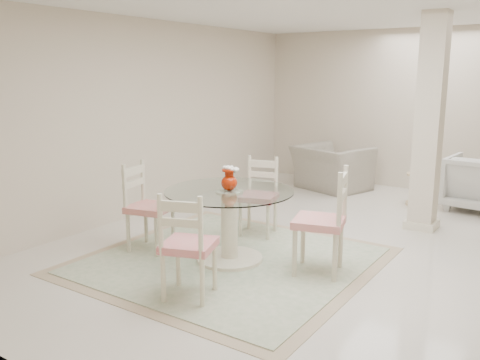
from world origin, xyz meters
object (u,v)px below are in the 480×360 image
Objects in this scene: dining_table at (229,226)px; dining_chair_north at (260,190)px; dining_chair_east at (327,214)px; armchair_white at (480,183)px; dining_chair_west at (144,200)px; dining_chair_south at (186,239)px; recliner_taupe at (332,168)px; red_vase at (229,179)px; column at (429,124)px; side_table at (422,191)px.

dining_chair_north reaches higher than dining_table.
dining_chair_east reaches higher than dining_chair_north.
dining_table is at bearing 68.38° from armchair_white.
dining_chair_south is at bearing -133.51° from dining_chair_west.
armchair_white is at bearing -163.31° from recliner_taupe.
red_vase is 0.22× the size of dining_chair_east.
dining_chair_west is at bearing -166.75° from dining_table.
dining_chair_south reaches higher than dining_table.
dining_chair_east is at bearing -100.06° from column.
red_vase reaches higher than recliner_taupe.
column is 2.27× the size of dining_chair_east.
dining_table is 0.50m from red_vase.
column reaches higher than dining_table.
dining_chair_north is (-0.24, 0.99, 0.16)m from dining_table.
column reaches higher than recliner_taupe.
dining_chair_west is (-0.99, -0.24, -0.32)m from red_vase.
red_vase is 1.07m from dining_chair_south.
red_vase is 3.75m from side_table.
dining_table is at bearing -91.94° from dining_chair_north.
recliner_taupe is (-0.52, 3.79, -0.02)m from dining_table.
dining_chair_west is at bearing -137.14° from dining_chair_north.
dining_chair_west is 4.05m from recliner_taupe.
dining_table is 3.82m from recliner_taupe.
dining_chair_north is 1.44m from dining_chair_west.
recliner_taupe is at bearing 97.88° from dining_table.
dining_chair_east reaches higher than red_vase.
side_table is at bearing 73.30° from dining_table.
dining_chair_north is 2.04m from dining_chair_south.
column is 2.57m from recliner_taupe.
red_vase is at bearing -91.88° from dining_chair_north.
dining_chair_south is at bearing -76.23° from dining_table.
dining_chair_west is (-1.99, -0.47, -0.04)m from dining_chair_east.
dining_chair_east reaches higher than dining_chair_south.
dining_chair_west is at bearing 101.62° from recliner_taupe.
column is 2.01× the size of dining_table.
dining_chair_north is 1.20× the size of armchair_white.
dining_chair_north is 2.82m from recliner_taupe.
side_table is at bearing 17.92° from armchair_white.
dining_chair_east is at bearing 13.32° from red_vase.
dining_chair_north reaches higher than recliner_taupe.
column is 2.45× the size of dining_chair_west.
side_table is (-0.76, -0.18, -0.18)m from armchair_white.
dining_chair_west is at bearing -132.33° from column.
dining_table is 1.04m from dining_chair_south.
dining_chair_west is (-0.99, -0.23, 0.19)m from dining_table.
armchair_white is (0.82, 3.48, -0.22)m from dining_chair_east.
dining_chair_south reaches higher than recliner_taupe.
dining_chair_south is (0.24, -0.99, -0.33)m from red_vase.
dining_table is 5.20× the size of red_vase.
dining_chair_south is at bearing -46.74° from dining_chair_east.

